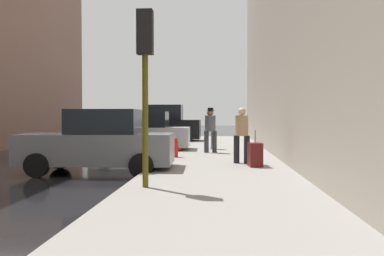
{
  "coord_description": "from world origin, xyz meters",
  "views": [
    {
      "loc": [
        6.0,
        -10.71,
        1.61
      ],
      "look_at": [
        4.83,
        7.76,
        1.08
      ],
      "focal_mm": 40.0,
      "sensor_mm": 36.0,
      "label": 1
    }
  ],
  "objects_px": {
    "parked_silver_sedan": "(142,133)",
    "fire_hydrant": "(175,147)",
    "parked_black_suv": "(162,126)",
    "traffic_light": "(145,59)",
    "pedestrian_in_jeans": "(209,127)",
    "pedestrian_with_beanie": "(211,128)",
    "parked_gray_coupe": "(99,143)",
    "rolling_suitcase": "(255,155)",
    "pedestrian_in_tan_coat": "(242,132)"
  },
  "relations": [
    {
      "from": "parked_silver_sedan",
      "to": "fire_hydrant",
      "type": "relative_size",
      "value": 6.0
    },
    {
      "from": "parked_black_suv",
      "to": "traffic_light",
      "type": "distance_m",
      "value": 16.59
    },
    {
      "from": "traffic_light",
      "to": "pedestrian_in_jeans",
      "type": "bearing_deg",
      "value": 83.96
    },
    {
      "from": "parked_silver_sedan",
      "to": "pedestrian_in_jeans",
      "type": "xyz_separation_m",
      "value": [
        2.93,
        0.39,
        0.26
      ]
    },
    {
      "from": "pedestrian_in_jeans",
      "to": "pedestrian_with_beanie",
      "type": "relative_size",
      "value": 0.96
    },
    {
      "from": "pedestrian_with_beanie",
      "to": "parked_gray_coupe",
      "type": "bearing_deg",
      "value": -120.36
    },
    {
      "from": "rolling_suitcase",
      "to": "fire_hydrant",
      "type": "bearing_deg",
      "value": 134.84
    },
    {
      "from": "pedestrian_with_beanie",
      "to": "parked_black_suv",
      "type": "bearing_deg",
      "value": 110.41
    },
    {
      "from": "parked_gray_coupe",
      "to": "pedestrian_in_tan_coat",
      "type": "height_order",
      "value": "pedestrian_in_tan_coat"
    },
    {
      "from": "fire_hydrant",
      "to": "rolling_suitcase",
      "type": "height_order",
      "value": "rolling_suitcase"
    },
    {
      "from": "rolling_suitcase",
      "to": "pedestrian_in_jeans",
      "type": "bearing_deg",
      "value": 102.64
    },
    {
      "from": "traffic_light",
      "to": "pedestrian_in_tan_coat",
      "type": "relative_size",
      "value": 2.11
    },
    {
      "from": "pedestrian_in_jeans",
      "to": "parked_silver_sedan",
      "type": "bearing_deg",
      "value": -172.36
    },
    {
      "from": "fire_hydrant",
      "to": "pedestrian_in_jeans",
      "type": "bearing_deg",
      "value": 73.78
    },
    {
      "from": "fire_hydrant",
      "to": "pedestrian_in_tan_coat",
      "type": "relative_size",
      "value": 0.41
    },
    {
      "from": "pedestrian_with_beanie",
      "to": "pedestrian_in_tan_coat",
      "type": "bearing_deg",
      "value": -74.76
    },
    {
      "from": "pedestrian_in_tan_coat",
      "to": "pedestrian_with_beanie",
      "type": "bearing_deg",
      "value": 105.24
    },
    {
      "from": "fire_hydrant",
      "to": "pedestrian_in_jeans",
      "type": "height_order",
      "value": "pedestrian_in_jeans"
    },
    {
      "from": "parked_silver_sedan",
      "to": "fire_hydrant",
      "type": "xyz_separation_m",
      "value": [
        1.8,
        -3.49,
        -0.35
      ]
    },
    {
      "from": "pedestrian_in_tan_coat",
      "to": "traffic_light",
      "type": "bearing_deg",
      "value": -115.93
    },
    {
      "from": "fire_hydrant",
      "to": "pedestrian_in_tan_coat",
      "type": "height_order",
      "value": "pedestrian_in_tan_coat"
    },
    {
      "from": "parked_black_suv",
      "to": "pedestrian_with_beanie",
      "type": "height_order",
      "value": "parked_black_suv"
    },
    {
      "from": "parked_silver_sedan",
      "to": "parked_black_suv",
      "type": "height_order",
      "value": "parked_black_suv"
    },
    {
      "from": "fire_hydrant",
      "to": "pedestrian_with_beanie",
      "type": "xyz_separation_m",
      "value": [
        1.21,
        1.96,
        0.64
      ]
    },
    {
      "from": "traffic_light",
      "to": "pedestrian_in_jeans",
      "type": "distance_m",
      "value": 10.4
    },
    {
      "from": "pedestrian_in_tan_coat",
      "to": "pedestrian_in_jeans",
      "type": "bearing_deg",
      "value": 101.04
    },
    {
      "from": "parked_gray_coupe",
      "to": "pedestrian_with_beanie",
      "type": "bearing_deg",
      "value": 59.64
    },
    {
      "from": "parked_black_suv",
      "to": "pedestrian_with_beanie",
      "type": "relative_size",
      "value": 2.59
    },
    {
      "from": "fire_hydrant",
      "to": "pedestrian_with_beanie",
      "type": "height_order",
      "value": "pedestrian_with_beanie"
    },
    {
      "from": "parked_silver_sedan",
      "to": "pedestrian_with_beanie",
      "type": "xyz_separation_m",
      "value": [
        3.02,
        -1.53,
        0.29
      ]
    },
    {
      "from": "traffic_light",
      "to": "rolling_suitcase",
      "type": "height_order",
      "value": "traffic_light"
    },
    {
      "from": "parked_gray_coupe",
      "to": "pedestrian_with_beanie",
      "type": "distance_m",
      "value": 5.98
    },
    {
      "from": "parked_gray_coupe",
      "to": "parked_silver_sedan",
      "type": "relative_size",
      "value": 1.01
    },
    {
      "from": "pedestrian_in_tan_coat",
      "to": "fire_hydrant",
      "type": "bearing_deg",
      "value": 140.99
    },
    {
      "from": "fire_hydrant",
      "to": "pedestrian_with_beanie",
      "type": "bearing_deg",
      "value": 58.27
    },
    {
      "from": "parked_silver_sedan",
      "to": "pedestrian_in_tan_coat",
      "type": "bearing_deg",
      "value": -52.69
    },
    {
      "from": "parked_gray_coupe",
      "to": "pedestrian_in_jeans",
      "type": "xyz_separation_m",
      "value": [
        2.93,
        7.08,
        0.26
      ]
    },
    {
      "from": "pedestrian_with_beanie",
      "to": "rolling_suitcase",
      "type": "relative_size",
      "value": 1.71
    },
    {
      "from": "pedestrian_in_jeans",
      "to": "rolling_suitcase",
      "type": "xyz_separation_m",
      "value": [
        1.45,
        -6.49,
        -0.61
      ]
    },
    {
      "from": "parked_gray_coupe",
      "to": "parked_black_suv",
      "type": "xyz_separation_m",
      "value": [
        -0.0,
        13.26,
        0.18
      ]
    },
    {
      "from": "parked_gray_coupe",
      "to": "fire_hydrant",
      "type": "height_order",
      "value": "parked_gray_coupe"
    },
    {
      "from": "parked_black_suv",
      "to": "traffic_light",
      "type": "relative_size",
      "value": 1.28
    },
    {
      "from": "pedestrian_in_tan_coat",
      "to": "parked_gray_coupe",
      "type": "bearing_deg",
      "value": -161.29
    },
    {
      "from": "parked_silver_sedan",
      "to": "pedestrian_with_beanie",
      "type": "height_order",
      "value": "pedestrian_with_beanie"
    },
    {
      "from": "pedestrian_in_jeans",
      "to": "pedestrian_with_beanie",
      "type": "xyz_separation_m",
      "value": [
        0.08,
        -1.92,
        0.03
      ]
    },
    {
      "from": "rolling_suitcase",
      "to": "pedestrian_in_tan_coat",
      "type": "bearing_deg",
      "value": 113.57
    },
    {
      "from": "pedestrian_with_beanie",
      "to": "rolling_suitcase",
      "type": "distance_m",
      "value": 4.81
    },
    {
      "from": "traffic_light",
      "to": "fire_hydrant",
      "type": "bearing_deg",
      "value": 90.45
    },
    {
      "from": "pedestrian_in_tan_coat",
      "to": "pedestrian_with_beanie",
      "type": "distance_m",
      "value": 3.92
    },
    {
      "from": "traffic_light",
      "to": "rolling_suitcase",
      "type": "bearing_deg",
      "value": 55.79
    }
  ]
}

